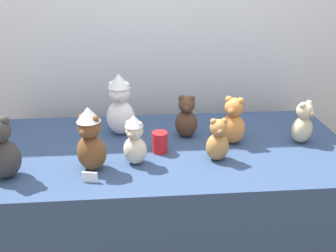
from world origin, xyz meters
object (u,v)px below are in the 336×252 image
object	(u,v)px
teddy_bear_chestnut	(90,140)
teddy_bear_snow	(120,105)
teddy_bear_sand	(303,123)
display_table	(168,207)
teddy_bear_cocoa	(186,118)
teddy_bear_charcoal	(1,150)
teddy_bear_ginger	(233,122)
party_cup_red	(160,142)
teddy_bear_caramel	(218,141)
teddy_bear_cream	(135,140)

from	to	relation	value
teddy_bear_chestnut	teddy_bear_snow	bearing A→B (deg)	98.44
teddy_bear_chestnut	teddy_bear_sand	xyz separation A→B (m)	(1.11, 0.20, -0.04)
display_table	teddy_bear_chestnut	xyz separation A→B (m)	(-0.38, -0.21, 0.55)
teddy_bear_sand	teddy_bear_cocoa	bearing A→B (deg)	138.26
teddy_bear_chestnut	teddy_bear_charcoal	distance (m)	0.39
display_table	teddy_bear_ginger	xyz separation A→B (m)	(0.35, 0.02, 0.52)
teddy_bear_chestnut	party_cup_red	xyz separation A→B (m)	(0.33, 0.15, -0.10)
teddy_bear_sand	teddy_bear_snow	xyz separation A→B (m)	(-0.99, 0.19, 0.06)
display_table	party_cup_red	size ratio (longest dim) A/B	17.78
teddy_bear_sand	party_cup_red	distance (m)	0.78
teddy_bear_cocoa	teddy_bear_ginger	bearing A→B (deg)	-15.51
teddy_bear_caramel	teddy_bear_sand	bearing A→B (deg)	17.02
teddy_bear_cocoa	teddy_bear_charcoal	bearing A→B (deg)	-149.68
teddy_bear_sand	party_cup_red	size ratio (longest dim) A/B	2.16
display_table	teddy_bear_sand	xyz separation A→B (m)	(0.73, -0.00, 0.50)
teddy_bear_sand	teddy_bear_cream	distance (m)	0.92
teddy_bear_caramel	teddy_bear_cocoa	size ratio (longest dim) A/B	0.91
display_table	teddy_bear_sand	size ratio (longest dim) A/B	8.24
teddy_bear_ginger	teddy_bear_charcoal	xyz separation A→B (m)	(-1.12, -0.27, 0.02)
teddy_bear_ginger	teddy_bear_sand	distance (m)	0.38
teddy_bear_ginger	teddy_bear_cream	distance (m)	0.56
teddy_bear_chestnut	teddy_bear_cocoa	size ratio (longest dim) A/B	1.29
teddy_bear_chestnut	teddy_bear_caramel	distance (m)	0.61
display_table	teddy_bear_sand	bearing A→B (deg)	-0.27
teddy_bear_caramel	teddy_bear_cocoa	world-z (taller)	teddy_bear_cocoa
teddy_bear_caramel	teddy_bear_ginger	size ratio (longest dim) A/B	0.84
teddy_bear_cream	teddy_bear_cocoa	size ratio (longest dim) A/B	1.04
teddy_bear_chestnut	teddy_bear_sand	bearing A→B (deg)	36.14
display_table	party_cup_red	bearing A→B (deg)	-129.68
display_table	teddy_bear_charcoal	world-z (taller)	teddy_bear_charcoal
display_table	teddy_bear_cocoa	bearing A→B (deg)	46.71
teddy_bear_caramel	teddy_bear_cocoa	distance (m)	0.31
teddy_bear_cream	teddy_bear_snow	bearing A→B (deg)	124.78
teddy_bear_chestnut	teddy_bear_caramel	world-z (taller)	teddy_bear_chestnut
teddy_bear_cocoa	teddy_bear_chestnut	bearing A→B (deg)	-138.93
teddy_bear_charcoal	teddy_bear_cocoa	world-z (taller)	teddy_bear_charcoal
teddy_bear_cocoa	party_cup_red	distance (m)	0.24
teddy_bear_caramel	teddy_bear_sand	world-z (taller)	teddy_bear_sand
display_table	teddy_bear_charcoal	size ratio (longest dim) A/B	6.48
display_table	teddy_bear_caramel	world-z (taller)	teddy_bear_caramel
display_table	teddy_bear_ginger	bearing A→B (deg)	3.13
teddy_bear_cream	teddy_bear_charcoal	world-z (taller)	teddy_bear_charcoal
teddy_bear_cream	teddy_bear_snow	distance (m)	0.37
teddy_bear_ginger	teddy_bear_sand	bearing A→B (deg)	25.84
teddy_bear_chestnut	teddy_bear_snow	distance (m)	0.42
teddy_bear_ginger	teddy_bear_cream	bearing A→B (deg)	-131.09
teddy_bear_ginger	teddy_bear_cocoa	world-z (taller)	teddy_bear_ginger
teddy_bear_snow	teddy_bear_sand	bearing A→B (deg)	1.50
teddy_bear_cream	teddy_bear_charcoal	distance (m)	0.60
teddy_bear_cream	teddy_bear_ginger	bearing A→B (deg)	41.80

